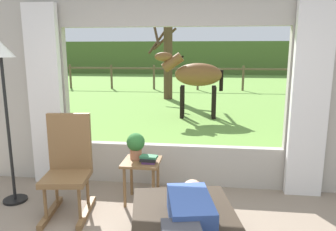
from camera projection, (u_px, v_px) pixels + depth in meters
name	position (u px, v px, depth m)	size (l,w,h in m)	color
back_wall_with_window	(172.00, 94.00, 4.25)	(5.20, 0.12, 2.55)	#ADA599
curtain_panel_left	(46.00, 97.00, 4.32)	(0.44, 0.10, 2.40)	silver
curtain_panel_right	(310.00, 102.00, 3.92)	(0.44, 0.10, 2.40)	silver
outdoor_pasture_lawn	(198.00, 89.00, 15.09)	(36.00, 21.68, 0.02)	olive
distant_hill_ridge	(202.00, 58.00, 24.42)	(36.00, 2.00, 2.40)	#4B642D
reclining_person	(189.00, 223.00, 2.46)	(0.45, 1.43, 0.22)	#334C8C
rocking_chair	(68.00, 166.00, 3.62)	(0.54, 0.73, 1.12)	brown
side_table	(142.00, 168.00, 3.87)	(0.44, 0.44, 0.52)	brown
potted_plant	(136.00, 144.00, 3.88)	(0.22, 0.22, 0.32)	#9E6042
book_stack	(149.00, 159.00, 3.77)	(0.21, 0.15, 0.09)	#59336B
floor_lamp_left	(3.00, 74.00, 3.65)	(0.32, 0.32, 1.91)	black
horse	(195.00, 75.00, 8.51)	(1.81, 0.59, 1.73)	brown
pasture_tree	(168.00, 53.00, 11.69)	(1.38, 1.41, 3.58)	#4C3823
pasture_fence_line	(198.00, 74.00, 14.51)	(16.10, 0.10, 1.10)	brown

